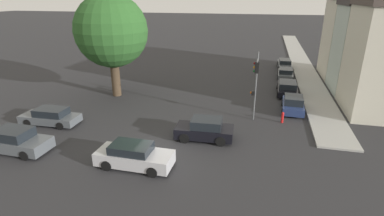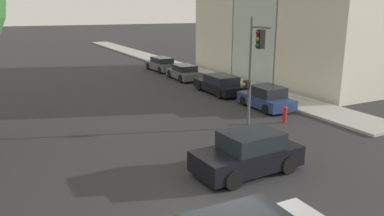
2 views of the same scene
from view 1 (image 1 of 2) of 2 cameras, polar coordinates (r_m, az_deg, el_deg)
ground_plane at (r=20.49m, az=-6.39°, el=-7.98°), size 300.00×300.00×0.00m
sidewalk_strip at (r=50.89m, az=19.83°, el=8.59°), size 2.92×60.00×0.14m
rowhouse_backdrop at (r=36.24m, az=31.51°, el=10.50°), size 7.96×19.80×10.43m
street_tree at (r=30.75m, az=-15.13°, el=13.95°), size 7.06×7.06×10.08m
traffic_signal at (r=24.17m, az=12.02°, el=5.46°), size 0.56×1.64×5.67m
crossing_car_0 at (r=18.63m, az=-11.00°, el=-8.94°), size 4.66×1.93×1.47m
crossing_car_1 at (r=21.56m, az=2.46°, el=-4.12°), size 4.21×2.14×1.58m
crossing_car_2 at (r=23.17m, az=-30.54°, el=-5.40°), size 4.48×2.09×1.56m
crossing_car_3 at (r=26.62m, az=-25.33°, el=-1.48°), size 4.71×2.02×1.34m
parked_car_0 at (r=28.15m, az=18.69°, el=0.69°), size 2.00×3.93×1.42m
parked_car_1 at (r=32.95m, az=17.68°, el=3.67°), size 2.11×4.83×1.35m
parked_car_2 at (r=38.98m, az=17.36°, el=6.25°), size 2.01×4.25×1.31m
parked_car_3 at (r=44.22m, az=17.19°, el=7.96°), size 1.92×4.73×1.37m
fire_hydrant at (r=25.41m, az=16.85°, el=-1.67°), size 0.22×0.22×0.92m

